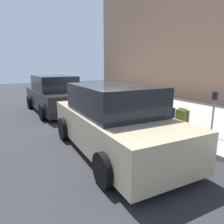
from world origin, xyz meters
TOP-DOWN VIEW (x-y plane):
  - ground_plane at (0.00, 0.00)m, footprint 40.00×40.00m
  - sidewalk_curb at (0.00, -2.50)m, footprint 18.00×5.00m
  - suitcase_olive_0 at (-3.36, -0.75)m, footprint 0.36×0.22m
  - suitcase_navy_1 at (-2.88, -0.66)m, footprint 0.38×0.23m
  - suitcase_maroon_2 at (-2.36, -0.69)m, footprint 0.46×0.24m
  - suitcase_teal_3 at (-1.80, -0.71)m, footprint 0.44×0.23m
  - suitcase_silver_4 at (-1.28, -0.72)m, footprint 0.40×0.22m
  - suitcase_red_5 at (-0.77, -0.75)m, footprint 0.41×0.24m
  - fire_hydrant at (0.11, -0.70)m, footprint 0.39×0.21m
  - bollard_post at (0.66, -0.55)m, footprint 0.16×0.16m
  - parking_meter at (-4.23, -0.95)m, footprint 0.12×0.09m
  - parked_car_beige_0 at (-3.38, 1.69)m, footprint 4.44×2.16m
  - parked_car_charcoal_1 at (1.91, 1.69)m, footprint 4.38×1.99m

SIDE VIEW (x-z plane):
  - ground_plane at x=0.00m, z-range 0.00..0.00m
  - sidewalk_curb at x=0.00m, z-range 0.00..0.14m
  - suitcase_maroon_2 at x=-2.36m, z-range 0.11..0.76m
  - suitcase_teal_3 at x=-1.80m, z-range 0.03..0.85m
  - suitcase_olive_0 at x=-3.36m, z-range 0.11..0.80m
  - suitcase_navy_1 at x=-2.88m, z-range -0.01..0.93m
  - suitcase_red_5 at x=-0.77m, z-range 0.00..1.00m
  - fire_hydrant at x=0.11m, z-range 0.16..0.91m
  - suitcase_silver_4 at x=-1.28m, z-range -0.02..1.08m
  - bollard_post at x=0.66m, z-range 0.14..1.05m
  - parked_car_beige_0 at x=-3.38m, z-range -0.05..1.58m
  - parked_car_charcoal_1 at x=1.91m, z-range -0.06..1.59m
  - parking_meter at x=-4.23m, z-range 0.33..1.60m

